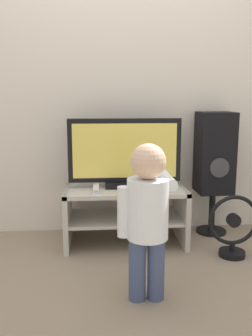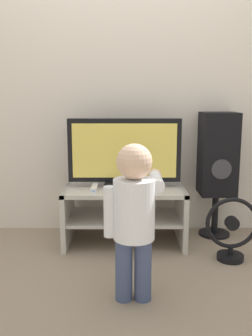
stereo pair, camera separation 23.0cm
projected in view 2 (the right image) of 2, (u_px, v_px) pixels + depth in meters
The scene contains 9 objects.
ground_plane at pixel (126, 255), 2.67m from camera, with size 16.00×16.00×0.00m, color gray.
wall_back at pixel (126, 72), 2.99m from camera, with size 10.00×0.06×2.60m.
tv_stand at pixel (126, 206), 2.86m from camera, with size 0.91×0.50×0.44m.
television at pixel (126, 154), 2.81m from camera, with size 0.85×0.20×0.52m.
game_console at pixel (96, 188), 2.72m from camera, with size 0.04×0.18×0.04m.
remote_primary at pixel (159, 191), 2.66m from camera, with size 0.08×0.13×0.03m.
child at pixel (136, 210), 2.00m from camera, with size 0.33×0.49×0.87m.
speaker_tower at pixel (219, 157), 2.93m from camera, with size 0.27×0.28×0.99m.
floor_fan at pixel (233, 232), 2.55m from camera, with size 0.36×0.18×0.44m.
Camera 2 is at (0.01, -2.50, 1.11)m, focal length 40.00 mm.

